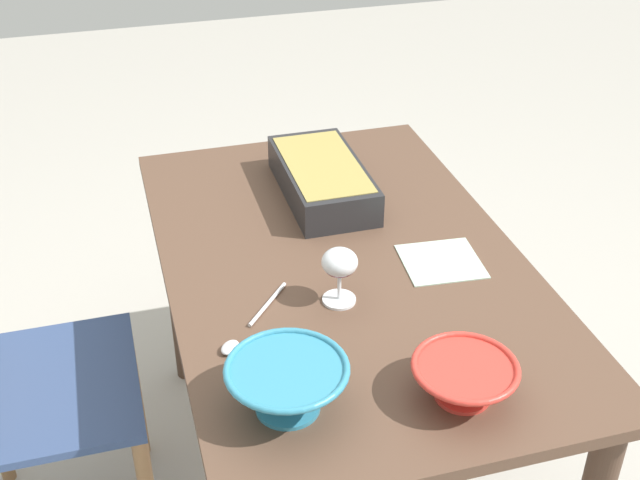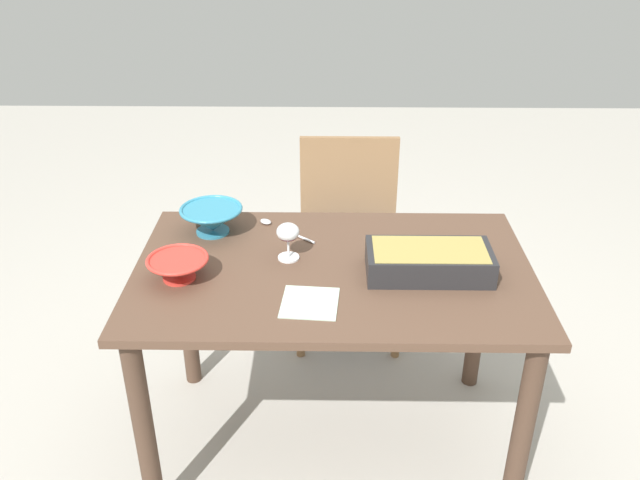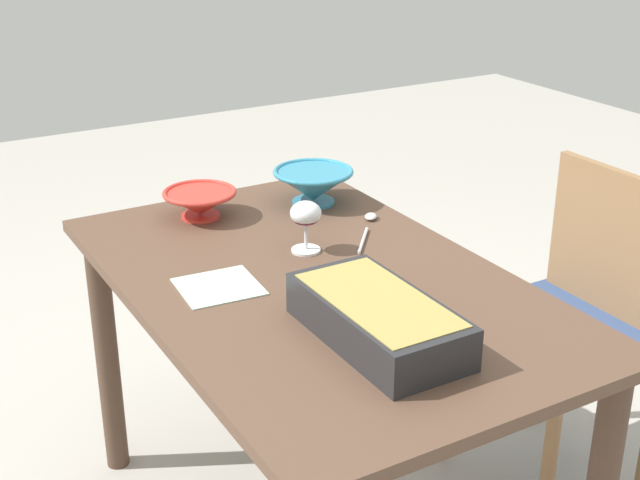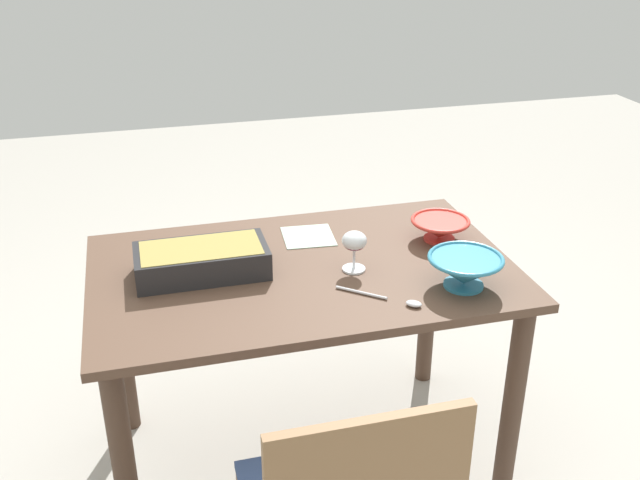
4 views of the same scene
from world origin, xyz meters
The scene contains 8 objects.
dining_table centered at (0.00, 0.00, 0.61)m, with size 1.24×0.77×0.73m.
chair centered at (0.07, 0.74, 0.48)m, with size 0.44×0.39×0.85m.
wine_glass centered at (-0.14, 0.05, 0.81)m, with size 0.07×0.07×0.12m.
casserole_dish centered at (0.29, -0.03, 0.78)m, with size 0.38×0.19×0.09m.
mixing_bowl centered at (-0.41, 0.23, 0.78)m, with size 0.21×0.21×0.09m.
small_bowl centered at (-0.47, -0.07, 0.77)m, with size 0.19×0.19×0.07m.
serving_spoon centered at (-0.20, 0.26, 0.74)m, with size 0.20×0.18×0.01m.
napkin centered at (-0.07, -0.20, 0.73)m, with size 0.16×0.17×0.00m, color #B2CCB7.
Camera 3 is at (1.50, -0.86, 1.55)m, focal length 49.44 mm.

